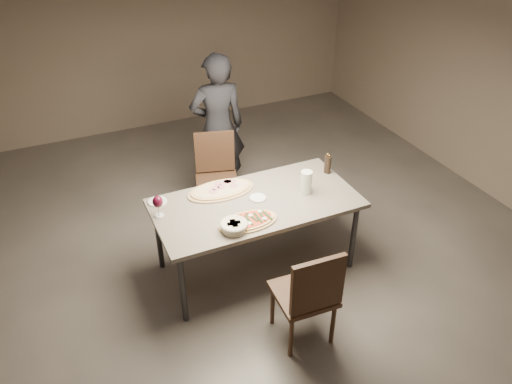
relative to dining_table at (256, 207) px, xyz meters
name	(u,v)px	position (x,y,z in m)	size (l,w,h in m)	color
room	(256,135)	(0.00, 0.00, 0.71)	(7.00, 7.00, 7.00)	#5A534D
dining_table	(256,207)	(0.00, 0.00, 0.00)	(1.80, 0.90, 0.75)	slate
zucchini_pizza	(248,221)	(-0.19, -0.26, 0.07)	(0.52, 0.29, 0.05)	tan
ham_pizza	(221,190)	(-0.22, 0.28, 0.07)	(0.63, 0.35, 0.04)	tan
bread_basket	(234,226)	(-0.33, -0.31, 0.11)	(0.23, 0.23, 0.08)	beige
oil_dish	(258,198)	(0.03, 0.03, 0.07)	(0.15, 0.15, 0.02)	white
pepper_mill_left	(327,163)	(0.82, 0.18, 0.16)	(0.05, 0.05, 0.21)	black
pepper_mill_right	(329,165)	(0.83, 0.16, 0.15)	(0.05, 0.05, 0.20)	black
carafe	(306,182)	(0.47, -0.05, 0.17)	(0.10, 0.10, 0.22)	silver
wine_glass	(158,202)	(-0.83, 0.14, 0.19)	(0.09, 0.09, 0.20)	silver
side_plate	(158,202)	(-0.79, 0.35, 0.06)	(0.17, 0.17, 0.01)	white
chair_near	(309,293)	(0.00, -0.98, -0.17)	(0.46, 0.46, 0.93)	#40291B
chair_far	(216,171)	(-0.01, 1.00, -0.17)	(0.54, 0.54, 0.92)	#40291B
diner	(218,127)	(0.17, 1.38, 0.14)	(0.60, 0.40, 1.66)	black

